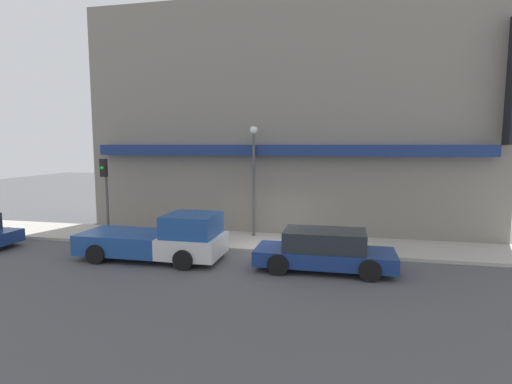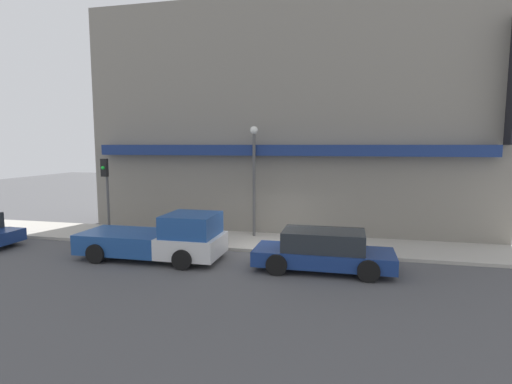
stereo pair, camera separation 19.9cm
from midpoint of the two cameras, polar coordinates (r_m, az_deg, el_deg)
name	(u,v)px [view 2 (the right image)]	position (r m, az deg, el deg)	size (l,w,h in m)	color
ground_plane	(268,253)	(16.29, 2.11, -8.77)	(80.00, 80.00, 0.00)	#4C4C4F
sidewalk	(275,243)	(17.78, 3.08, -7.23)	(36.00, 3.17, 0.13)	#ADA89E
building	(287,120)	(20.31, 4.73, 10.21)	(19.80, 3.80, 11.20)	gray
pickup_truck	(161,239)	(15.73, -13.08, -6.53)	(5.53, 2.32, 1.80)	silver
parked_car	(323,251)	(14.22, 9.99, -8.26)	(4.80, 2.01, 1.42)	navy
fire_hydrant	(188,232)	(18.06, -9.32, -5.69)	(0.21, 0.21, 0.72)	red
street_lamp	(254,167)	(18.31, 0.03, 3.57)	(0.36, 0.36, 5.07)	#4C4C4C
traffic_light	(106,184)	(19.17, -20.34, 1.13)	(0.28, 0.42, 3.61)	#4C4C4C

